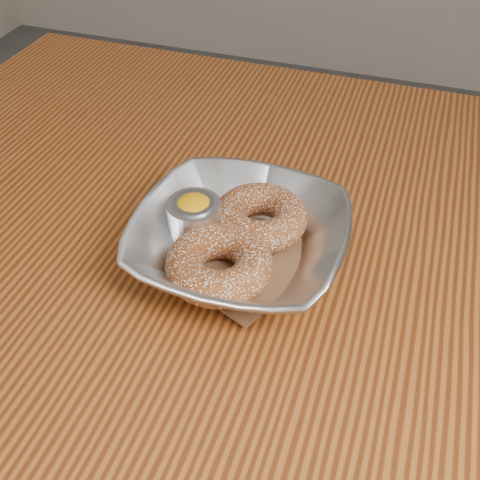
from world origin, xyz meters
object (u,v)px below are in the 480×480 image
(donut_back, at_px, (260,217))
(ramekin, at_px, (195,218))
(serving_bowl, at_px, (240,241))
(donut_front, at_px, (219,264))
(table, at_px, (293,284))

(donut_back, height_order, ramekin, ramekin)
(ramekin, bearing_deg, serving_bowl, -11.11)
(serving_bowl, bearing_deg, donut_front, -101.96)
(donut_front, bearing_deg, ramekin, 132.66)
(serving_bowl, bearing_deg, donut_back, 78.99)
(table, distance_m, ramekin, 0.18)
(donut_back, xyz_separation_m, donut_front, (-0.02, -0.09, 0.00))
(serving_bowl, xyz_separation_m, donut_front, (-0.01, -0.04, 0.00))
(serving_bowl, xyz_separation_m, ramekin, (-0.06, 0.01, 0.01))
(donut_back, bearing_deg, ramekin, -152.90)
(ramekin, bearing_deg, table, 31.97)
(donut_back, relative_size, ramekin, 1.77)
(serving_bowl, xyz_separation_m, donut_back, (0.01, 0.04, 0.00))
(donut_front, bearing_deg, table, 64.28)
(donut_back, xyz_separation_m, ramekin, (-0.07, -0.03, 0.01))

